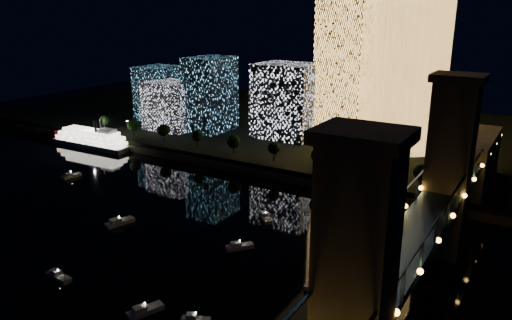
{
  "coord_description": "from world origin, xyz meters",
  "views": [
    {
      "loc": [
        87.27,
        -84.85,
        65.97
      ],
      "look_at": [
        1.57,
        55.0,
        15.74
      ],
      "focal_mm": 35.0,
      "sensor_mm": 36.0,
      "label": 1
    }
  ],
  "objects_px": {
    "tower_rectangular": "(345,63)",
    "riverboat": "(89,139)",
    "truss_bridge": "(395,272)",
    "tower_cylindrical": "(412,54)"
  },
  "relations": [
    {
      "from": "tower_rectangular",
      "to": "riverboat",
      "type": "xyz_separation_m",
      "value": [
        -107.92,
        -63.49,
        -37.23
      ]
    },
    {
      "from": "truss_bridge",
      "to": "riverboat",
      "type": "relative_size",
      "value": 5.45
    },
    {
      "from": "tower_rectangular",
      "to": "truss_bridge",
      "type": "relative_size",
      "value": 0.27
    },
    {
      "from": "tower_cylindrical",
      "to": "tower_rectangular",
      "type": "xyz_separation_m",
      "value": [
        -30.94,
        2.02,
        -5.73
      ]
    },
    {
      "from": "truss_bridge",
      "to": "riverboat",
      "type": "bearing_deg",
      "value": 157.44
    },
    {
      "from": "tower_cylindrical",
      "to": "tower_rectangular",
      "type": "distance_m",
      "value": 31.53
    },
    {
      "from": "riverboat",
      "to": "tower_cylindrical",
      "type": "bearing_deg",
      "value": 23.88
    },
    {
      "from": "riverboat",
      "to": "tower_rectangular",
      "type": "bearing_deg",
      "value": 30.47
    },
    {
      "from": "tower_rectangular",
      "to": "tower_cylindrical",
      "type": "bearing_deg",
      "value": -3.74
    },
    {
      "from": "tower_rectangular",
      "to": "truss_bridge",
      "type": "height_order",
      "value": "tower_rectangular"
    }
  ]
}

